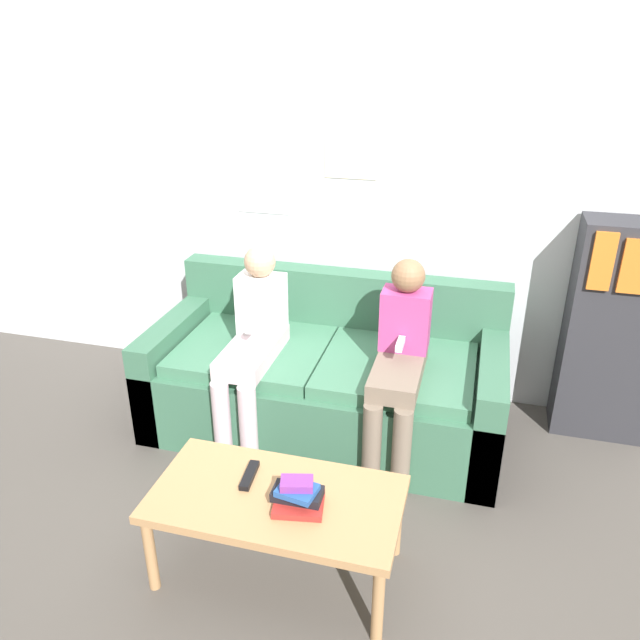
% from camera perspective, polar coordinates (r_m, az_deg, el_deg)
% --- Properties ---
extents(ground_plane, '(10.00, 10.00, 0.00)m').
position_cam_1_polar(ground_plane, '(3.17, -2.05, -14.79)').
color(ground_plane, '#4C4742').
extents(wall_back, '(8.00, 0.06, 2.60)m').
position_cam_1_polar(wall_back, '(3.57, 2.89, 13.15)').
color(wall_back, silver).
rests_on(wall_back, ground_plane).
extents(couch, '(1.88, 0.88, 0.80)m').
position_cam_1_polar(couch, '(3.45, 0.59, -5.55)').
color(couch, '#38664C').
rests_on(couch, ground_plane).
extents(coffee_table, '(0.98, 0.51, 0.39)m').
position_cam_1_polar(coffee_table, '(2.55, -4.01, -16.43)').
color(coffee_table, '#AD7F51').
rests_on(coffee_table, ground_plane).
extents(person_left, '(0.24, 0.59, 1.04)m').
position_cam_1_polar(person_left, '(3.22, -6.16, -1.84)').
color(person_left, silver).
rests_on(person_left, ground_plane).
extents(person_right, '(0.24, 0.59, 1.04)m').
position_cam_1_polar(person_right, '(3.05, 7.28, -3.51)').
color(person_right, '#756656').
rests_on(person_right, ground_plane).
extents(tv_remote, '(0.06, 0.17, 0.02)m').
position_cam_1_polar(tv_remote, '(2.61, -6.46, -13.93)').
color(tv_remote, black).
rests_on(tv_remote, coffee_table).
extents(book_stack, '(0.21, 0.18, 0.12)m').
position_cam_1_polar(book_stack, '(2.45, -2.05, -15.74)').
color(book_stack, red).
rests_on(book_stack, coffee_table).
extents(bookshelf, '(0.49, 0.28, 1.19)m').
position_cam_1_polar(bookshelf, '(3.60, 25.29, -0.93)').
color(bookshelf, '#2D2D33').
rests_on(bookshelf, ground_plane).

